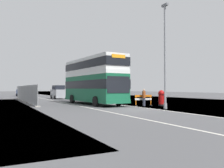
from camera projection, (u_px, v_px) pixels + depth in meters
The scene contains 10 objects.
ground at pixel (138, 110), 20.01m from camera, with size 140.00×280.00×0.10m.
double_decker_bus at pixel (93, 80), 26.38m from camera, with size 3.35×11.00×5.03m.
lamppost_foreground at pixel (165, 59), 20.13m from camera, with size 0.29×0.70×8.92m.
red_pillar_postbox at pixel (161, 97), 23.62m from camera, with size 0.62×0.62×1.56m.
roadworks_barrier at pixel (143, 99), 23.90m from camera, with size 1.83×0.71×1.09m.
construction_site_fence at pixel (25, 94), 31.33m from camera, with size 0.44×20.60×2.16m.
car_oncoming_near at pixel (58, 92), 39.88m from camera, with size 1.95×4.29×2.26m.
car_receding_mid at pixel (30, 92), 47.24m from camera, with size 1.94×4.49×2.18m.
car_receding_far at pixel (21, 92), 54.43m from camera, with size 2.03×4.51×2.20m.
pedestrian_at_kerb at pixel (144, 97), 23.57m from camera, with size 0.34×0.34×1.68m.
Camera 1 is at (-10.38, -16.88, 1.74)m, focal length 38.24 mm.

